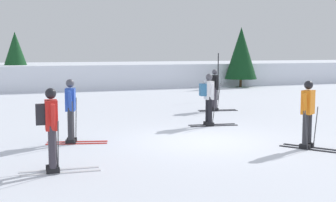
# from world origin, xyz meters

# --- Properties ---
(ground_plane) EXTENTS (120.00, 120.00, 0.00)m
(ground_plane) POSITION_xyz_m (0.00, 0.00, 0.00)
(ground_plane) COLOR silver
(far_snow_ridge) EXTENTS (80.00, 9.63, 1.58)m
(far_snow_ridge) POSITION_xyz_m (0.00, 21.94, 0.79)
(far_snow_ridge) COLOR silver
(far_snow_ridge) RESTS_ON ground
(skier_black) EXTENTS (1.64, 0.99, 1.71)m
(skier_black) POSITION_xyz_m (3.24, 5.72, 0.96)
(skier_black) COLOR black
(skier_black) RESTS_ON ground
(skier_red) EXTENTS (1.62, 1.00, 1.71)m
(skier_red) POSITION_xyz_m (-4.30, -1.76, 0.96)
(skier_red) COLOR silver
(skier_red) RESTS_ON ground
(skier_blue) EXTENTS (1.64, 0.97, 1.71)m
(skier_blue) POSITION_xyz_m (-3.40, 1.09, 0.92)
(skier_blue) COLOR red
(skier_blue) RESTS_ON ground
(skier_orange) EXTENTS (1.18, 1.54, 1.71)m
(skier_orange) POSITION_xyz_m (2.01, -1.76, 0.92)
(skier_orange) COLOR black
(skier_orange) RESTS_ON ground
(skier_white) EXTENTS (1.64, 0.99, 1.71)m
(skier_white) POSITION_xyz_m (1.29, 2.37, 0.95)
(skier_white) COLOR black
(skier_white) RESTS_ON ground
(trail_marker_pole) EXTENTS (0.05, 0.05, 2.36)m
(trail_marker_pole) POSITION_xyz_m (5.35, 9.36, 1.18)
(trail_marker_pole) COLOR black
(trail_marker_pole) RESTS_ON ground
(conifer_far_left) EXTENTS (1.98, 1.98, 3.68)m
(conifer_far_left) POSITION_xyz_m (-3.66, 19.65, 2.19)
(conifer_far_left) COLOR #513823
(conifer_far_left) RESTS_ON ground
(conifer_far_right) EXTENTS (2.19, 2.19, 4.09)m
(conifer_far_right) POSITION_xyz_m (10.86, 16.45, 2.33)
(conifer_far_right) COLOR #513823
(conifer_far_right) RESTS_ON ground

